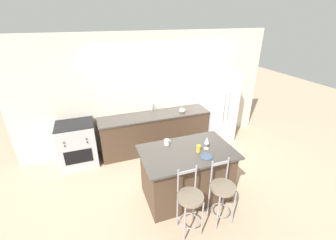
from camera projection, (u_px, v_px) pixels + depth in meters
ground_plane at (160, 155)px, 5.28m from camera, size 18.00×18.00×0.00m
wall_back at (150, 92)px, 5.27m from camera, size 6.00×0.07×2.70m
back_counter at (155, 131)px, 5.39m from camera, size 2.57×0.65×0.91m
sink_faucet at (152, 106)px, 5.30m from camera, size 0.02×0.13×0.22m
kitchen_island at (187, 173)px, 3.94m from camera, size 1.57×0.98×0.94m
refrigerator at (218, 106)px, 5.66m from camera, size 0.73×0.71×1.84m
oven_range at (78, 144)px, 4.82m from camera, size 0.75×0.65×0.97m
bar_stool_near at (190, 202)px, 3.22m from camera, size 0.38×0.38×1.08m
bar_stool_far at (222, 192)px, 3.39m from camera, size 0.38×0.38×1.08m
dinner_plate at (206, 156)px, 3.59m from camera, size 0.21×0.21×0.02m
wine_glass at (207, 141)px, 3.75m from camera, size 0.08×0.08×0.22m
coffee_mug at (167, 142)px, 3.91m from camera, size 0.13×0.09×0.10m
tumbler_cup at (199, 149)px, 3.70m from camera, size 0.07×0.07×0.12m
pumpkin_decoration at (182, 110)px, 5.26m from camera, size 0.15×0.15×0.14m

